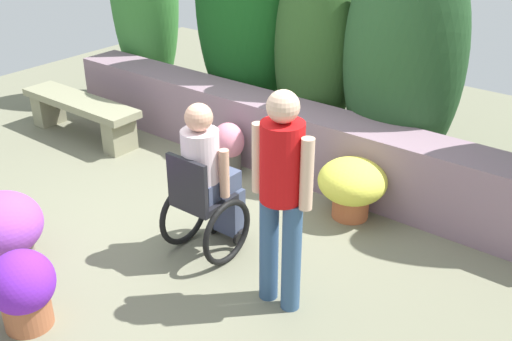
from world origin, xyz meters
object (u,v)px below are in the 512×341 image
person_standing_companion (281,189)px  stone_bench (81,112)px  flower_pot_small_foreground (352,185)px  flower_pot_purple_near (23,289)px  person_in_wheelchair (206,185)px  flower_pot_terracotta_by_wall (228,147)px  flower_pot_red_accent (3,228)px

person_standing_companion → stone_bench: bearing=171.1°
flower_pot_small_foreground → stone_bench: bearing=-174.0°
flower_pot_purple_near → stone_bench: bearing=135.9°
person_standing_companion → flower_pot_purple_near: size_ratio=2.79×
person_in_wheelchair → flower_pot_small_foreground: bearing=57.6°
person_in_wheelchair → flower_pot_purple_near: size_ratio=2.23×
person_in_wheelchair → flower_pot_purple_near: person_in_wheelchair is taller
person_in_wheelchair → person_standing_companion: (0.87, -0.19, 0.34)m
stone_bench → flower_pot_purple_near: size_ratio=2.84×
person_in_wheelchair → flower_pot_terracotta_by_wall: (-0.81, 1.20, -0.33)m
person_standing_companion → flower_pot_red_accent: bearing=-148.6°
stone_bench → person_standing_companion: person_standing_companion is taller
stone_bench → flower_pot_purple_near: 3.37m
flower_pot_purple_near → flower_pot_red_accent: bearing=156.8°
person_in_wheelchair → flower_pot_terracotta_by_wall: 1.48m
flower_pot_small_foreground → flower_pot_red_accent: bearing=-128.5°
person_standing_companion → flower_pot_red_accent: 2.38m
person_in_wheelchair → flower_pot_terracotta_by_wall: bearing=120.0°
person_standing_companion → flower_pot_purple_near: (-1.24, -1.30, -0.65)m
person_in_wheelchair → flower_pot_purple_near: 1.56m
person_in_wheelchair → flower_pot_small_foreground: 1.41m
person_in_wheelchair → stone_bench: bearing=159.0°
flower_pot_purple_near → flower_pot_red_accent: size_ratio=0.93×
person_standing_companion → flower_pot_red_accent: size_ratio=2.58×
person_in_wheelchair → person_standing_companion: size_ratio=0.80×
person_in_wheelchair → flower_pot_purple_near: (-0.37, -1.49, -0.31)m
person_in_wheelchair → flower_pot_terracotta_by_wall: person_in_wheelchair is taller
person_in_wheelchair → flower_pot_purple_near: bearing=-107.7°
stone_bench → flower_pot_small_foreground: (3.44, 0.36, 0.01)m
stone_bench → flower_pot_terracotta_by_wall: size_ratio=3.04×
person_standing_companion → flower_pot_terracotta_by_wall: person_standing_companion is taller
flower_pot_purple_near → person_in_wheelchair: bearing=76.2°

